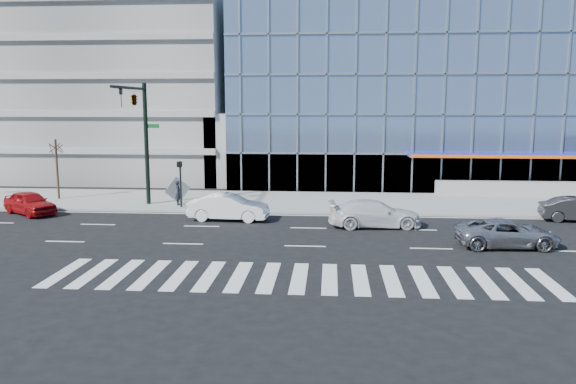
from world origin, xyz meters
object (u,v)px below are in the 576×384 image
object	(u,v)px
white_sedan	(229,207)
traffic_signal	(138,114)
ped_signal_post	(180,177)
red_sedan	(30,203)
silver_suv	(507,233)
street_tree_near	(56,147)
white_suv	(375,214)
pedestrian	(178,193)
tilted_panel	(177,190)

from	to	relation	value
white_sedan	traffic_signal	bearing A→B (deg)	69.13
ped_signal_post	red_sedan	size ratio (longest dim) A/B	0.71
silver_suv	red_sedan	world-z (taller)	red_sedan
street_tree_near	white_suv	bearing A→B (deg)	-17.63
white_suv	pedestrian	distance (m)	13.55
silver_suv	ped_signal_post	bearing A→B (deg)	63.12
pedestrian	tilted_panel	xyz separation A→B (m)	(-0.22, 0.63, 0.10)
ped_signal_post	white_sedan	xyz separation A→B (m)	(3.71, -3.14, -1.37)
silver_suv	white_sedan	xyz separation A→B (m)	(-14.45, 5.18, 0.11)
white_suv	pedestrian	xyz separation A→B (m)	(-12.55, 5.10, 0.22)
white_suv	tilted_panel	size ratio (longest dim) A/B	3.97
silver_suv	white_sedan	bearing A→B (deg)	68.02
street_tree_near	white_sedan	xyz separation A→B (m)	(13.21, -5.70, -3.00)
street_tree_near	silver_suv	xyz separation A→B (m)	(27.67, -10.88, -3.11)
white_sedan	white_suv	bearing A→B (deg)	-94.83
pedestrian	traffic_signal	bearing A→B (deg)	110.82
tilted_panel	white_sedan	bearing A→B (deg)	-79.05
white_sedan	ped_signal_post	bearing A→B (deg)	52.92
traffic_signal	white_sedan	distance (m)	8.68
traffic_signal	white_suv	bearing A→B (deg)	-15.09
traffic_signal	tilted_panel	xyz separation A→B (m)	(1.89, 1.77, -5.10)
silver_suv	red_sedan	bearing A→B (deg)	75.22
street_tree_near	tilted_panel	bearing A→B (deg)	-7.40
white_suv	silver_suv	bearing A→B (deg)	-128.93
white_sedan	street_tree_near	bearing A→B (deg)	69.83
traffic_signal	street_tree_near	size ratio (longest dim) A/B	1.89
traffic_signal	white_suv	distance (m)	16.12
ped_signal_post	tilted_panel	size ratio (longest dim) A/B	2.31
pedestrian	white_suv	bearing A→B (deg)	-119.69
traffic_signal	white_suv	xyz separation A→B (m)	(14.66, -3.95, -5.42)
street_tree_near	pedestrian	world-z (taller)	street_tree_near
white_suv	tilted_panel	bearing A→B (deg)	60.54
ped_signal_post	red_sedan	xyz separation A→B (m)	(-8.93, -2.31, -1.42)
traffic_signal	pedestrian	xyz separation A→B (m)	(2.12, 1.14, -5.20)
traffic_signal	tilted_panel	bearing A→B (deg)	43.15
traffic_signal	silver_suv	distance (m)	22.81
ped_signal_post	silver_suv	distance (m)	20.03
street_tree_near	white_suv	size ratio (longest dim) A/B	0.82
street_tree_near	tilted_panel	distance (m)	9.37
pedestrian	ped_signal_post	bearing A→B (deg)	-161.17
white_suv	red_sedan	distance (m)	21.19
white_sedan	pedestrian	world-z (taller)	pedestrian
red_sedan	pedestrian	xyz separation A→B (m)	(8.55, 3.08, 0.25)
street_tree_near	white_suv	world-z (taller)	street_tree_near
white_suv	ped_signal_post	bearing A→B (deg)	65.12
red_sedan	pedestrian	world-z (taller)	pedestrian
silver_suv	pedestrian	xyz separation A→B (m)	(-18.55, 9.09, 0.30)
ped_signal_post	tilted_panel	xyz separation A→B (m)	(-0.60, 1.40, -1.08)
street_tree_near	pedestrian	xyz separation A→B (m)	(9.12, -1.79, -2.82)
silver_suv	tilted_panel	size ratio (longest dim) A/B	3.69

